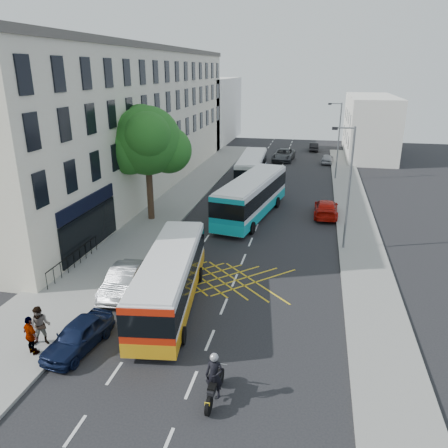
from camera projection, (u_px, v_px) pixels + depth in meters
The scene contains 22 objects.
ground at pixel (210, 340), 19.58m from camera, with size 120.00×120.00×0.00m, color black.
pavement_left at pixel (152, 219), 35.03m from camera, with size 5.00×70.00×0.15m, color gray.
pavement_right at pixel (358, 234), 31.89m from camera, with size 3.00×70.00×0.15m, color gray.
terrace_main at pixel (130, 120), 42.60m from camera, with size 8.30×45.00×13.50m.
terrace_far at pixel (206, 110), 71.29m from camera, with size 8.00×20.00×10.00m, color silver.
building_right at pixel (369, 126), 60.27m from camera, with size 6.00×18.00×8.00m, color silver.
street_tree at pixel (147, 141), 32.91m from camera, with size 6.30×5.70×8.80m.
lamp_near at pixel (348, 183), 27.86m from camera, with size 1.45×0.15×8.00m.
lamp_far at pixel (338, 137), 46.27m from camera, with size 1.45×0.15×8.00m.
railings at pixel (74, 259), 26.12m from camera, with size 0.08×5.60×1.14m, color black, non-canonical shape.
bus_near at pixel (170, 279), 22.03m from camera, with size 3.69×10.25×2.82m.
bus_mid at pixel (252, 196), 35.33m from camera, with size 4.56×11.79×3.24m.
bus_far at pixel (252, 168), 46.18m from camera, with size 2.90×10.39×2.89m.
motorbike at pixel (215, 378), 15.78m from camera, with size 0.69×2.26×2.00m.
parked_car_blue at pixel (78, 336), 18.79m from camera, with size 1.52×3.79×1.29m, color black.
parked_car_silver at pixel (124, 280), 23.55m from camera, with size 1.50×4.30×1.42m, color #979A9E.
red_hatchback at pixel (326, 208), 35.79m from camera, with size 1.89×4.66×1.35m, color #B31007.
distant_car_grey at pixel (284, 155), 57.38m from camera, with size 2.49×5.39×1.50m, color #3C3F44.
distant_car_silver at pixel (327, 159), 55.68m from camera, with size 1.42×3.54×1.21m, color #A0A2A8.
distant_car_dark at pixel (314, 147), 64.27m from camera, with size 1.26×3.62×1.19m, color black.
pedestrian_near at pixel (40, 326), 18.74m from camera, with size 0.89×0.69×1.82m, color gray.
pedestrian_far at pixel (31, 336), 18.13m from camera, with size 1.03×0.43×1.76m, color gray.
Camera 1 is at (4.09, -16.18, 11.51)m, focal length 35.00 mm.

